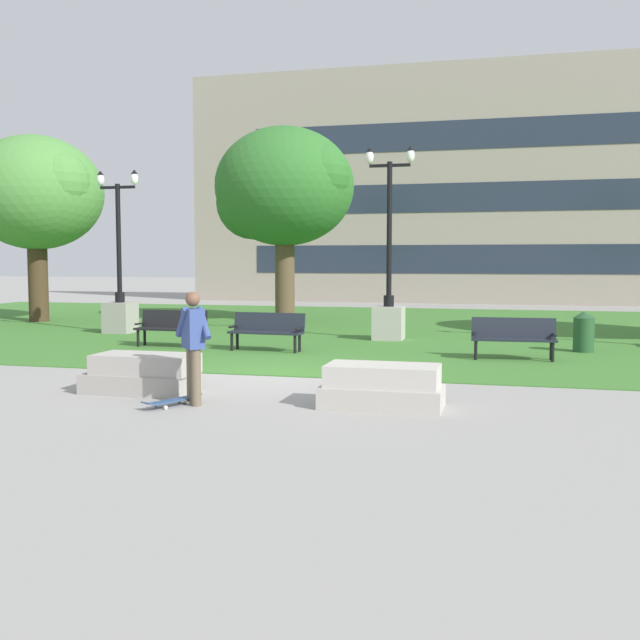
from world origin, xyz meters
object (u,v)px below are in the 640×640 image
park_bench_near_left (514,336)px  trash_bin (584,331)px  park_bench_far_left (172,326)px  lamp_post_center (120,300)px  lamp_post_left (389,301)px  concrete_block_center (143,374)px  skateboard (172,401)px  person_skateboarder (193,341)px  concrete_block_left (382,387)px  park_bench_near_right (267,329)px

park_bench_near_left → trash_bin: 2.40m
park_bench_far_left → lamp_post_center: (-3.03, 2.87, 0.46)m
lamp_post_left → trash_bin: 5.14m
park_bench_near_left → lamp_post_center: size_ratio=0.38×
concrete_block_center → park_bench_far_left: (-2.33, 5.97, 0.23)m
skateboard → park_bench_far_left: bearing=115.6°
person_skateboarder → lamp_post_center: (-6.62, 9.60, 0.03)m
person_skateboarder → park_bench_near_left: 7.92m
concrete_block_left → concrete_block_center: bearing=176.4°
skateboard → trash_bin: trash_bin is taller
park_bench_near_left → skateboard: bearing=-127.1°
lamp_post_center → skateboard: bearing=-57.0°
concrete_block_center → lamp_post_left: (2.66, 8.91, 0.76)m
concrete_block_left → person_skateboarder: 2.91m
lamp_post_center → trash_bin: 12.99m
skateboard → lamp_post_left: (1.68, 9.86, 0.98)m
concrete_block_center → trash_bin: 10.56m
park_bench_far_left → person_skateboarder: bearing=-62.0°
skateboard → park_bench_near_right: (-0.73, 6.69, 0.45)m
concrete_block_left → person_skateboarder: bearing=-169.6°
person_skateboarder → park_bench_near_right: (-1.00, 6.51, -0.43)m
concrete_block_center → trash_bin: (7.54, 7.39, 0.20)m
skateboard → park_bench_far_left: size_ratio=0.55×
park_bench_far_left → lamp_post_center: size_ratio=0.38×
concrete_block_left → person_skateboarder: (-2.79, -0.51, 0.66)m
trash_bin → park_bench_near_right: bearing=-167.3°
park_bench_far_left → skateboard: bearing=-64.4°
park_bench_far_left → trash_bin: size_ratio=1.90×
park_bench_near_right → lamp_post_left: (2.41, 3.17, 0.53)m
skateboard → lamp_post_center: size_ratio=0.21×
concrete_block_center → concrete_block_left: 4.05m
park_bench_near_left → lamp_post_left: (-3.28, 3.31, 0.53)m
concrete_block_left → park_bench_far_left: bearing=135.7°
skateboard → lamp_post_left: bearing=80.4°
person_skateboarder → trash_bin: size_ratio=1.78×
concrete_block_center → concrete_block_left: (4.04, -0.26, 0.00)m
lamp_post_center → person_skateboarder: bearing=-55.4°
lamp_post_left → park_bench_near_left: bearing=-45.3°
park_bench_near_right → lamp_post_left: lamp_post_left is taller
skateboard → lamp_post_left: 10.05m
park_bench_far_left → concrete_block_center: bearing=-68.7°
concrete_block_center → skateboard: concrete_block_center is taller
person_skateboarder → park_bench_near_right: 6.60m
person_skateboarder → lamp_post_center: lamp_post_center is taller
park_bench_near_right → trash_bin: 7.47m
park_bench_near_right → park_bench_far_left: (-2.58, 0.22, 0.00)m
park_bench_far_left → lamp_post_center: bearing=136.6°
concrete_block_center → park_bench_far_left: bearing=111.3°
park_bench_far_left → concrete_block_left: bearing=-44.3°
skateboard → park_bench_far_left: (-3.31, 6.92, 0.45)m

